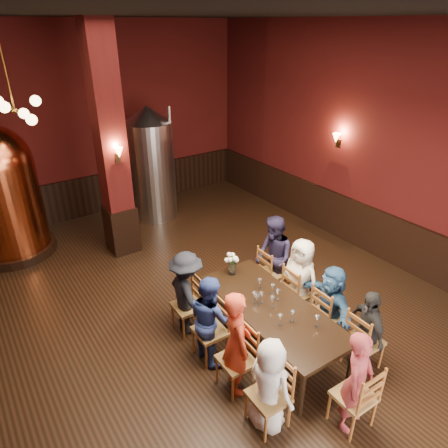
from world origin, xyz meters
TOP-DOWN VIEW (x-y plane):
  - room at (0.00, 0.00)m, footprint 10.00×10.02m
  - wainscot_right at (3.96, 0.00)m, footprint 0.08×9.90m
  - wainscot_back at (0.00, 4.96)m, footprint 7.90×0.08m
  - column at (-0.30, 2.80)m, footprint 0.58×0.58m
  - pendant_cluster at (-1.80, 2.90)m, footprint 0.90×0.90m
  - sconce_wall at (3.90, 0.80)m, footprint 0.20×0.20m
  - sconce_column at (-0.30, 2.50)m, footprint 0.20×0.20m
  - dining_table at (0.38, -1.22)m, footprint 1.08×2.43m
  - chair_0 at (-0.51, -2.20)m, footprint 0.48×0.48m
  - person_0 at (-0.51, -2.20)m, footprint 0.50×0.68m
  - chair_1 at (-0.49, -1.53)m, footprint 0.48×0.48m
  - person_1 at (-0.49, -1.53)m, footprint 0.53×0.65m
  - chair_2 at (-0.46, -0.87)m, footprint 0.48×0.48m
  - person_2 at (-0.46, -0.87)m, footprint 0.34×0.67m
  - chair_3 at (-0.44, -0.20)m, footprint 0.48×0.48m
  - person_3 at (-0.44, -0.20)m, footprint 0.57×0.93m
  - chair_4 at (1.19, -2.25)m, footprint 0.48×0.48m
  - person_4 at (1.19, -2.25)m, footprint 0.58×0.81m
  - chair_5 at (1.21, -1.58)m, footprint 0.48×0.48m
  - person_5 at (1.21, -1.58)m, footprint 0.65×1.25m
  - chair_6 at (1.24, -0.92)m, footprint 0.48×0.48m
  - person_6 at (1.24, -0.92)m, footprint 0.55×0.75m
  - chair_7 at (1.26, -0.25)m, footprint 0.48×0.48m
  - person_7 at (1.26, -0.25)m, footprint 0.59×0.82m
  - chair_8 at (0.32, -2.77)m, footprint 0.48×0.48m
  - person_8 at (0.32, -2.77)m, footprint 0.58×0.48m
  - copper_kettle at (-2.24, 4.00)m, footprint 1.80×1.80m
  - steel_vessel at (1.04, 3.98)m, footprint 1.36×1.36m
  - rose_vase at (0.39, -0.22)m, footprint 0.22×0.22m
  - wine_glass_0 at (0.23, -1.01)m, footprint 0.07×0.07m
  - wine_glass_1 at (0.21, -1.08)m, footprint 0.07×0.07m
  - wine_glass_2 at (0.59, -1.89)m, footprint 0.07×0.07m
  - wine_glass_3 at (0.37, -1.23)m, footprint 0.07×0.07m
  - wine_glass_4 at (0.50, -0.79)m, footprint 0.07×0.07m
  - wine_glass_5 at (0.38, -1.63)m, footprint 0.07×0.07m
  - wine_glass_6 at (0.20, -1.59)m, footprint 0.07×0.07m
  - wine_glass_7 at (0.30, -1.07)m, footprint 0.07×0.07m
  - wine_glass_8 at (0.58, -1.01)m, footprint 0.07×0.07m
  - wine_glass_9 at (0.54, -1.16)m, footprint 0.07×0.07m

SIDE VIEW (x-z plane):
  - chair_0 at x=-0.51m, z-range 0.00..0.92m
  - chair_1 at x=-0.49m, z-range 0.00..0.92m
  - chair_2 at x=-0.46m, z-range 0.00..0.92m
  - chair_3 at x=-0.44m, z-range 0.00..0.92m
  - chair_4 at x=1.19m, z-range 0.00..0.92m
  - chair_5 at x=1.21m, z-range 0.00..0.92m
  - chair_6 at x=1.24m, z-range 0.00..0.92m
  - chair_7 at x=1.26m, z-range 0.00..0.92m
  - chair_8 at x=0.32m, z-range 0.00..0.92m
  - wainscot_right at x=3.96m, z-range 0.00..1.00m
  - wainscot_back at x=0.00m, z-range 0.00..1.00m
  - person_4 at x=1.19m, z-range 0.00..1.28m
  - person_0 at x=-0.51m, z-range 0.00..1.28m
  - person_5 at x=1.21m, z-range 0.00..1.28m
  - person_2 at x=-0.46m, z-range 0.00..1.37m
  - dining_table at x=0.38m, z-range 0.31..1.06m
  - person_8 at x=0.32m, z-range 0.00..1.38m
  - person_3 at x=-0.44m, z-range 0.00..1.40m
  - person_6 at x=1.24m, z-range 0.00..1.41m
  - person_7 at x=1.26m, z-range 0.00..1.52m
  - person_1 at x=-0.49m, z-range 0.00..1.53m
  - wine_glass_0 at x=0.23m, z-range 0.75..0.92m
  - wine_glass_1 at x=0.21m, z-range 0.75..0.92m
  - wine_glass_2 at x=0.59m, z-range 0.75..0.92m
  - wine_glass_3 at x=0.37m, z-range 0.75..0.92m
  - wine_glass_4 at x=0.50m, z-range 0.75..0.92m
  - wine_glass_5 at x=0.38m, z-range 0.75..0.92m
  - wine_glass_6 at x=0.20m, z-range 0.75..0.92m
  - wine_glass_7 at x=0.30m, z-range 0.75..0.92m
  - wine_glass_8 at x=0.58m, z-range 0.75..0.92m
  - wine_glass_9 at x=0.54m, z-range 0.75..0.92m
  - rose_vase at x=0.39m, z-range 0.81..1.19m
  - steel_vessel at x=1.04m, z-range 0.00..2.72m
  - copper_kettle at x=-2.24m, z-range -0.52..3.33m
  - sconce_wall at x=3.90m, z-range 2.02..2.38m
  - sconce_column at x=-0.30m, z-range 2.02..2.38m
  - room at x=0.00m, z-range 0.00..4.50m
  - column at x=-0.30m, z-range 0.00..4.50m
  - pendant_cluster at x=-1.80m, z-range 2.25..3.95m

